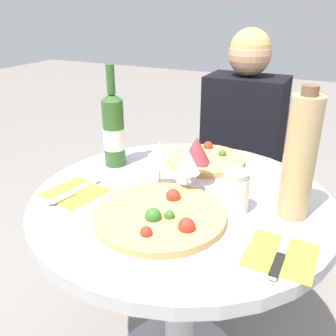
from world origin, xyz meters
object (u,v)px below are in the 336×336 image
at_px(chair_behind_diner, 242,183).
at_px(seated_diner, 236,173).
at_px(pizza_large, 160,215).
at_px(tall_carafe, 300,158).
at_px(wine_bottle, 114,130).
at_px(dining_table, 181,244).

xyz_separation_m(chair_behind_diner, seated_diner, (-0.00, -0.14, 0.11)).
relative_size(pizza_large, tall_carafe, 1.00).
bearing_deg(wine_bottle, dining_table, -20.10).
height_order(dining_table, chair_behind_diner, chair_behind_diner).
xyz_separation_m(pizza_large, wine_bottle, (-0.30, 0.25, 0.11)).
distance_m(seated_diner, tall_carafe, 0.81).
xyz_separation_m(seated_diner, wine_bottle, (-0.28, -0.56, 0.33)).
distance_m(dining_table, chair_behind_diner, 0.82).
relative_size(dining_table, pizza_large, 2.54).
height_order(wine_bottle, tall_carafe, tall_carafe).
xyz_separation_m(chair_behind_diner, pizza_large, (0.03, -0.95, 0.33)).
bearing_deg(dining_table, chair_behind_diner, 91.71).
bearing_deg(chair_behind_diner, wine_bottle, 68.40).
height_order(pizza_large, tall_carafe, tall_carafe).
distance_m(wine_bottle, tall_carafe, 0.61).
xyz_separation_m(dining_table, pizza_large, (0.00, -0.14, 0.18)).
relative_size(pizza_large, wine_bottle, 1.01).
xyz_separation_m(dining_table, tall_carafe, (0.30, 0.03, 0.33)).
xyz_separation_m(chair_behind_diner, tall_carafe, (0.33, -0.78, 0.48)).
xyz_separation_m(dining_table, wine_bottle, (-0.30, 0.11, 0.29)).
height_order(seated_diner, wine_bottle, seated_diner).
height_order(pizza_large, wine_bottle, wine_bottle).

